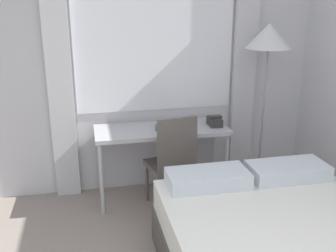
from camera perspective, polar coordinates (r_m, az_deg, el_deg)
The scene contains 6 objects.
wall_back_with_window at distance 3.99m, azimuth -4.17°, elevation 9.35°, with size 4.67×0.13×2.70m.
desk at distance 3.87m, azimuth -0.95°, elevation -1.21°, with size 1.30×0.50×0.75m.
desk_chair at distance 3.70m, azimuth 0.67°, elevation -4.83°, with size 0.47×0.47×0.95m.
standing_lamp at distance 3.94m, azimuth 14.30°, elevation 10.98°, with size 0.44×0.44×1.74m.
telephone at distance 3.94m, azimuth 6.78°, elevation 0.71°, with size 0.13×0.19×0.10m.
book at distance 3.82m, azimuth -0.13°, elevation -0.20°, with size 0.25×0.19×0.02m.
Camera 1 is at (-0.52, -1.00, 1.96)m, focal length 42.00 mm.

